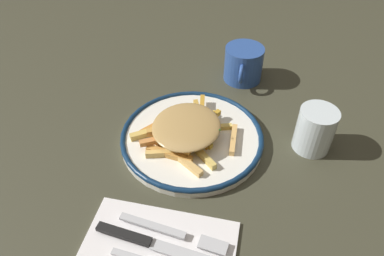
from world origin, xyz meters
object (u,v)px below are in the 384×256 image
at_px(fries_heap, 186,129).
at_px(coffee_mug, 243,64).
at_px(fork, 173,232).
at_px(knife, 149,242).
at_px(plate, 192,137).
at_px(napkin, 161,249).
at_px(water_glass, 315,130).

xyz_separation_m(fries_heap, coffee_mug, (-0.24, 0.08, 0.00)).
xyz_separation_m(fork, knife, (0.02, -0.03, 0.00)).
distance_m(fries_heap, coffee_mug, 0.26).
xyz_separation_m(fork, coffee_mug, (-0.45, 0.06, 0.03)).
relative_size(plate, fork, 1.59).
xyz_separation_m(napkin, water_glass, (-0.27, 0.22, 0.04)).
xyz_separation_m(plate, napkin, (0.24, 0.00, -0.01)).
bearing_deg(water_glass, fork, -40.58).
height_order(knife, coffee_mug, coffee_mug).
relative_size(plate, fries_heap, 1.34).
xyz_separation_m(fork, water_glass, (-0.25, 0.21, 0.03)).
xyz_separation_m(plate, knife, (0.24, -0.01, 0.00)).
xyz_separation_m(fries_heap, knife, (0.23, -0.00, -0.02)).
xyz_separation_m(plate, water_glass, (-0.03, 0.23, 0.03)).
distance_m(plate, fries_heap, 0.03).
height_order(plate, coffee_mug, coffee_mug).
height_order(fries_heap, water_glass, water_glass).
bearing_deg(water_glass, napkin, -39.28).
relative_size(water_glass, coffee_mug, 0.76).
xyz_separation_m(plate, fork, (0.21, 0.02, 0.00)).
relative_size(napkin, knife, 1.10).
height_order(fries_heap, fork, fries_heap).
bearing_deg(coffee_mug, fries_heap, -18.64).
bearing_deg(water_glass, knife, -41.77).
relative_size(napkin, water_glass, 2.62).
relative_size(fries_heap, fork, 1.19).
relative_size(fork, knife, 0.84).
bearing_deg(plate, fork, 4.33).
relative_size(napkin, coffee_mug, 1.99).
bearing_deg(napkin, fork, 155.43).
bearing_deg(napkin, knife, -96.30).
xyz_separation_m(fries_heap, water_glass, (-0.04, 0.24, 0.01)).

